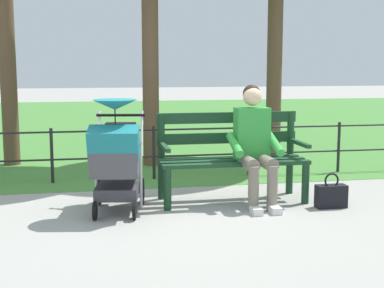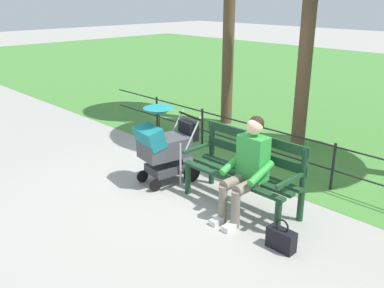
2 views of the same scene
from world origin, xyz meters
name	(u,v)px [view 1 (image 1 of 2)]	position (x,y,z in m)	size (l,w,h in m)	color
ground_plane	(169,205)	(0.00, 0.00, 0.00)	(60.00, 60.00, 0.00)	#9E9B93
grass_lawn	(121,121)	(0.00, -8.80, 0.00)	(40.00, 16.00, 0.01)	#478438
park_bench	(231,153)	(-0.71, -0.12, 0.53)	(1.60, 0.61, 0.96)	#193D23
person_on_bench	(255,142)	(-0.91, 0.11, 0.68)	(0.53, 0.74, 1.28)	slate
stroller	(117,155)	(0.55, 0.18, 0.59)	(0.63, 0.95, 1.15)	black
handbag	(331,196)	(-1.66, 0.42, 0.13)	(0.32, 0.14, 0.37)	black
park_fence	(175,147)	(-0.28, -1.35, 0.42)	(7.77, 0.04, 0.70)	black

